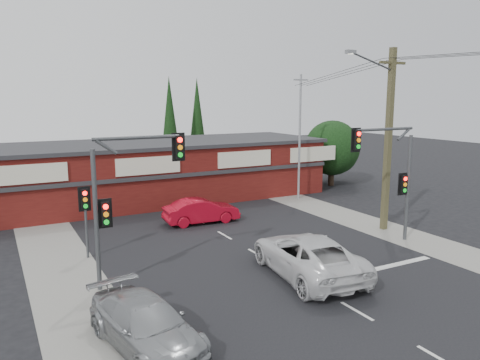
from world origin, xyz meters
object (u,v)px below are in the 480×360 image
red_sedan (201,211)px  utility_pole (387,134)px  silver_suv (146,324)px  white_suv (307,255)px  shop_building (146,171)px

red_sedan → utility_pole: (8.41, -6.17, 4.66)m
silver_suv → red_sedan: (7.13, 12.15, 0.01)m
white_suv → utility_pole: utility_pole is taller
red_sedan → utility_pole: size_ratio=0.45×
silver_suv → utility_pole: size_ratio=0.50×
shop_building → utility_pole: utility_pole is taller
shop_building → utility_pole: bearing=-56.2°
white_suv → silver_suv: 8.05m
silver_suv → white_suv: bearing=7.3°
red_sedan → shop_building: size_ratio=0.16×
silver_suv → shop_building: bearing=62.6°
white_suv → red_sedan: bearing=-79.0°
utility_pole → silver_suv: bearing=-159.0°
white_suv → shop_building: (-1.50, 17.57, 1.26)m
red_sedan → silver_suv: bearing=152.5°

